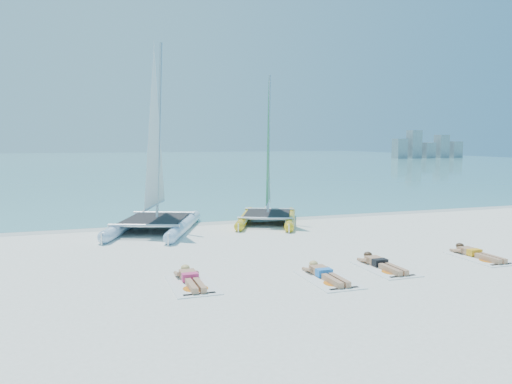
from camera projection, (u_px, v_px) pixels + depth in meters
ground at (265, 250)px, 14.89m from camera, size 140.00×140.00×0.00m
sea at (121, 162)px, 74.16m from camera, size 140.00×115.00×0.01m
wet_sand_strip at (218, 221)px, 20.06m from camera, size 140.00×1.40×0.01m
distant_skyline at (427, 147)px, 90.34m from camera, size 14.00×2.00×5.00m
catamaran_blue at (155, 172)px, 17.88m from camera, size 4.27×5.79×7.14m
catamaran_yellow at (268, 174)px, 19.98m from camera, size 3.77×4.96×6.11m
towel_a at (192, 285)px, 11.28m from camera, size 1.00×1.85×0.02m
sunbather_a at (190, 278)px, 11.45m from camera, size 0.37×1.73×0.26m
towel_b at (328, 280)px, 11.67m from camera, size 1.00×1.85×0.02m
sunbather_b at (325, 273)px, 11.84m from camera, size 0.37×1.73×0.26m
towel_c at (385, 269)px, 12.65m from camera, size 1.00×1.85×0.02m
sunbather_c at (381, 263)px, 12.82m from camera, size 0.37×1.73×0.26m
towel_d at (480, 258)px, 13.80m from camera, size 1.00×1.85×0.02m
sunbather_d at (475, 253)px, 13.97m from camera, size 0.37×1.73×0.26m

